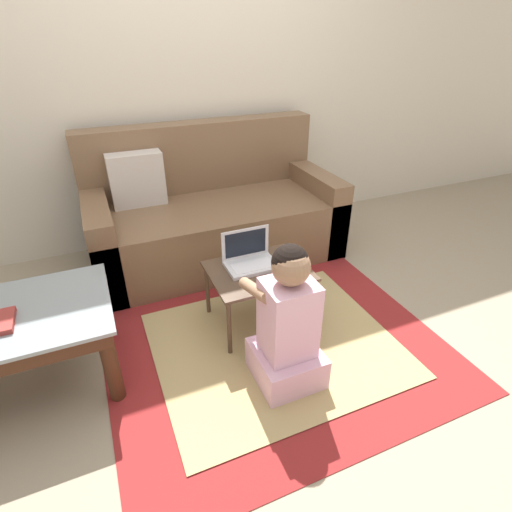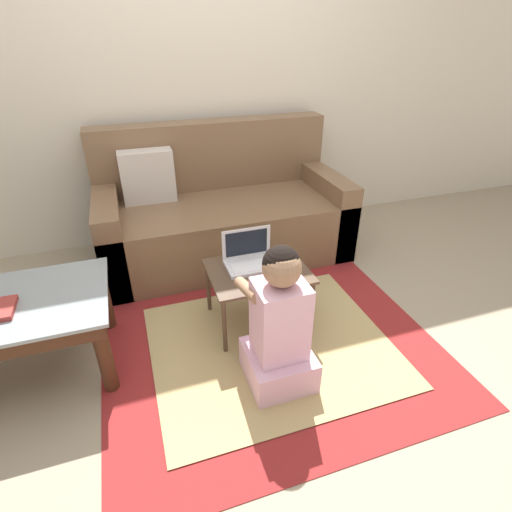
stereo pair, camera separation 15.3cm
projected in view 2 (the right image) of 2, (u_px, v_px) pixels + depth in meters
The scene contains 9 objects.
ground_plane at pixel (270, 340), 2.23m from camera, with size 16.00×16.00×0.00m, color gray.
wall_back at pixel (199, 69), 2.85m from camera, with size 9.00×0.06×2.50m.
area_rug at pixel (271, 345), 2.19m from camera, with size 1.77×1.50×0.01m.
couch at pixel (221, 214), 2.96m from camera, with size 1.75×0.84×0.93m.
coffee_table at pixel (1, 318), 1.84m from camera, with size 0.96×0.60×0.43m.
laptop_desk at pixel (258, 276), 2.21m from camera, with size 0.54×0.43×0.36m.
laptop at pixel (250, 260), 2.22m from camera, with size 0.28×0.19×0.20m.
computer_mouse at pixel (286, 261), 2.23m from camera, with size 0.06×0.10×0.04m.
person_seated at pixel (279, 327), 1.83m from camera, with size 0.31×0.44×0.74m.
Camera 2 is at (-0.61, -1.58, 1.53)m, focal length 28.00 mm.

